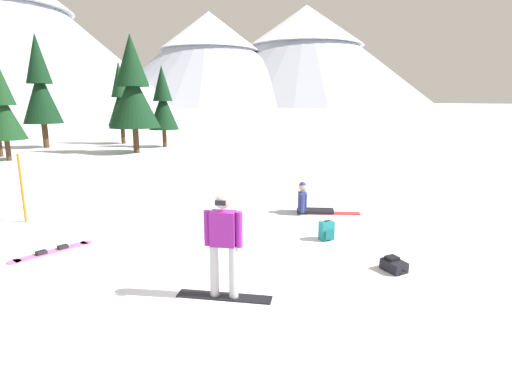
{
  "coord_description": "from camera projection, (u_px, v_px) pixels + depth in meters",
  "views": [
    {
      "loc": [
        -2.32,
        -6.62,
        3.18
      ],
      "look_at": [
        1.62,
        2.32,
        1.0
      ],
      "focal_mm": 28.85,
      "sensor_mm": 36.0,
      "label": 1
    }
  ],
  "objects": [
    {
      "name": "backpack_teal",
      "position": [
        327.0,
        231.0,
        9.55
      ],
      "size": [
        0.32,
        0.26,
        0.47
      ],
      "color": "#1E7A7F",
      "rests_on": "ground_plane"
    },
    {
      "name": "pine_tree_slender",
      "position": [
        40.0,
        86.0,
        27.48
      ],
      "size": [
        2.52,
        2.52,
        7.54
      ],
      "color": "#472D19",
      "rests_on": "ground_plane"
    },
    {
      "name": "trail_marker_pole",
      "position": [
        22.0,
        188.0,
        10.83
      ],
      "size": [
        0.06,
        0.06,
        1.83
      ],
      "primitive_type": "cylinder",
      "color": "orange",
      "rests_on": "ground_plane"
    },
    {
      "name": "pine_tree_leaning",
      "position": [
        163.0,
        103.0,
        28.18
      ],
      "size": [
        2.05,
        2.05,
        5.53
      ],
      "color": "#472D19",
      "rests_on": "ground_plane"
    },
    {
      "name": "pine_tree_short",
      "position": [
        133.0,
        89.0,
        24.72
      ],
      "size": [
        3.08,
        3.08,
        7.04
      ],
      "color": "#472D19",
      "rests_on": "ground_plane"
    },
    {
      "name": "peak_east_ridge",
      "position": [
        210.0,
        58.0,
        213.47
      ],
      "size": [
        113.35,
        113.35,
        47.52
      ],
      "color": "#9EA3B2",
      "rests_on": "ground_plane"
    },
    {
      "name": "snowboarder_midground",
      "position": [
        309.0,
        203.0,
        11.8
      ],
      "size": [
        1.74,
        1.18,
        0.92
      ],
      "color": "black",
      "rests_on": "ground_plane"
    },
    {
      "name": "peak_north_spur",
      "position": [
        305.0,
        54.0,
        235.88
      ],
      "size": [
        145.57,
        145.57,
        55.61
      ],
      "color": "#9EA3B2",
      "rests_on": "ground_plane"
    },
    {
      "name": "pine_tree_young",
      "position": [
        2.0,
        108.0,
        21.66
      ],
      "size": [
        2.11,
        2.11,
        5.17
      ],
      "color": "#472D19",
      "rests_on": "ground_plane"
    },
    {
      "name": "snowboarder_foreground",
      "position": [
        223.0,
        244.0,
        6.59
      ],
      "size": [
        1.47,
        1.1,
        1.75
      ],
      "color": "black",
      "rests_on": "ground_plane"
    },
    {
      "name": "pine_tree_tall",
      "position": [
        121.0,
        99.0,
        30.34
      ],
      "size": [
        2.01,
        2.01,
        5.99
      ],
      "color": "#472D19",
      "rests_on": "ground_plane"
    },
    {
      "name": "loose_snowboard_far_spare",
      "position": [
        53.0,
        251.0,
        8.81
      ],
      "size": [
        1.71,
        1.0,
        0.09
      ],
      "color": "pink",
      "rests_on": "ground_plane"
    },
    {
      "name": "backpack_black",
      "position": [
        394.0,
        265.0,
        7.82
      ],
      "size": [
        0.35,
        0.53,
        0.28
      ],
      "color": "black",
      "rests_on": "ground_plane"
    },
    {
      "name": "ground_plane",
      "position": [
        226.0,
        278.0,
        7.52
      ],
      "size": [
        800.0,
        800.0,
        0.0
      ],
      "primitive_type": "plane",
      "color": "silver"
    }
  ]
}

